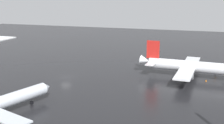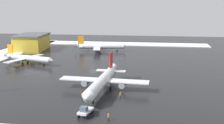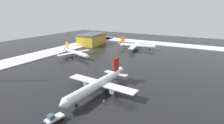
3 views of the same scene
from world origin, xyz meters
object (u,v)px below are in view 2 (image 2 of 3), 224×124
Objects in this scene: cargo_hangar at (32,42)px; traffic_cone_near_nose at (93,93)px; airplane_foreground_jet at (102,81)px; ground_crew_mid_apron at (120,95)px; airplane_far_rear at (100,46)px; pushback_tug at (85,111)px; traffic_cone_mid_line at (102,86)px; ground_crew_by_nose_gear at (82,96)px; ground_crew_beside_wing at (108,117)px; airplane_parked_portside at (28,58)px.

cargo_hangar is 88.55m from traffic_cone_near_nose.
ground_crew_mid_apron is at bearing 50.95° from airplane_foreground_jet.
airplane_far_rear is at bearing -170.67° from traffic_cone_near_nose.
cargo_hangar is (-88.47, -52.34, 3.16)m from pushback_tug.
pushback_tug is 23.37m from traffic_cone_mid_line.
ground_crew_by_nose_gear is 12.61m from traffic_cone_mid_line.
cargo_hangar is at bearing -141.47° from traffic_cone_mid_line.
ground_crew_mid_apron and ground_crew_by_nose_gear have the same top height.
ground_crew_by_nose_gear is at bearing -25.06° from airplane_foreground_jet.
ground_crew_beside_wing is at bearing -87.82° from airplane_far_rear.
ground_crew_beside_wing is 19.25m from traffic_cone_near_nose.
airplane_far_rear is 51.30× the size of traffic_cone_near_nose.
pushback_tug is at bearing -160.95° from ground_crew_mid_apron.
ground_crew_beside_wing is 3.11× the size of traffic_cone_mid_line.
traffic_cone_mid_line is (-23.34, -0.47, -1.01)m from pushback_tug.
airplane_far_rear is at bearing 57.32° from ground_crew_by_nose_gear.
airplane_far_rear is at bearing 73.60° from airplane_parked_portside.
airplane_parked_portside is 46.45× the size of traffic_cone_near_nose.
ground_crew_by_nose_gear is (-11.16, -3.64, -0.31)m from pushback_tug.
airplane_foreground_jet reaches higher than ground_crew_by_nose_gear.
airplane_parked_portside is at bearing -132.97° from airplane_far_rear.
pushback_tug is at bearing -113.50° from ground_crew_beside_wing.
ground_crew_beside_wing is at bearing 82.59° from pushback_tug.
airplane_foreground_jet is 18.80× the size of ground_crew_mid_apron.
traffic_cone_mid_line is at bearing -167.89° from pushback_tug.
airplane_far_rear is 38.59m from cargo_hangar.
traffic_cone_near_nose is at bearing -28.28° from airplane_parked_portside.
cargo_hangar is (-69.72, -52.80, 1.29)m from airplane_foreground_jet.
ground_crew_beside_wing reaches higher than traffic_cone_mid_line.
pushback_tug is 8.97× the size of traffic_cone_near_nose.
airplane_far_rear is 1.06× the size of cargo_hangar.
airplane_foreground_jet reaches higher than traffic_cone_mid_line.
pushback_tug is 11.74m from ground_crew_by_nose_gear.
pushback_tug is 8.97× the size of traffic_cone_mid_line.
traffic_cone_mid_line is (65.66, 13.32, -2.50)m from airplane_far_rear.
traffic_cone_mid_line is (28.66, 37.44, -2.28)m from airplane_parked_portside.
airplane_foreground_jet is 18.80× the size of ground_crew_by_nose_gear.
pushback_tug is 5.92m from ground_crew_beside_wing.
airplane_parked_portside is 5.18× the size of pushback_tug.
pushback_tug is (89.00, 13.79, -1.49)m from airplane_far_rear.
ground_crew_by_nose_gear is 3.11× the size of traffic_cone_mid_line.
pushback_tug is 14.83m from ground_crew_mid_apron.
cargo_hangar reaches higher than airplane_far_rear.
airplane_foreground_jet is 8.23m from ground_crew_mid_apron.
traffic_cone_mid_line is at bearing 78.67° from ground_crew_mid_apron.
traffic_cone_mid_line is at bearing 170.06° from traffic_cone_near_nose.
airplane_foreground_jet reaches higher than traffic_cone_near_nose.
airplane_parked_portside is 0.91× the size of airplane_far_rear.
cargo_hangar is at bearing 128.28° from airplane_parked_portside.
cargo_hangar is at bearing 82.30° from ground_crew_mid_apron.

